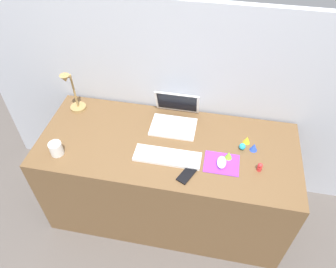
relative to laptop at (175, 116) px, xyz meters
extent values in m
plane|color=#59514C|center=(-0.01, -0.22, -0.79)|extent=(6.00, 6.00, 0.00)
cube|color=#B2B7C1|center=(-0.01, 0.17, -0.04)|extent=(2.87, 0.05, 1.51)
cube|color=brown|center=(-0.01, -0.22, -0.42)|extent=(1.67, 0.70, 0.74)
cube|color=white|center=(0.00, -0.06, -0.05)|extent=(0.30, 0.21, 0.01)
cube|color=white|center=(0.00, 0.08, 0.06)|extent=(0.30, 0.08, 0.19)
cube|color=black|center=(0.00, 0.07, 0.06)|extent=(0.27, 0.06, 0.17)
cube|color=white|center=(0.01, -0.33, -0.04)|extent=(0.41, 0.13, 0.02)
cube|color=purple|center=(0.34, -0.31, -0.05)|extent=(0.21, 0.17, 0.00)
ellipsoid|color=white|center=(0.34, -0.32, -0.03)|extent=(0.06, 0.10, 0.03)
cube|color=black|center=(0.15, -0.44, -0.05)|extent=(0.11, 0.14, 0.01)
cylinder|color=#A5844C|center=(-0.71, 0.01, -0.04)|extent=(0.11, 0.11, 0.02)
cylinder|color=#A5844C|center=(-0.71, 0.01, 0.10)|extent=(0.01, 0.01, 0.27)
cylinder|color=#A5844C|center=(-0.71, -0.02, 0.24)|extent=(0.01, 0.08, 0.08)
cone|color=#A5844C|center=(-0.71, -0.06, 0.25)|extent=(0.06, 0.06, 0.05)
cylinder|color=white|center=(-0.66, -0.43, -0.01)|extent=(0.08, 0.08, 0.09)
cone|color=yellow|center=(0.49, -0.11, -0.03)|extent=(0.05, 0.05, 0.05)
ellipsoid|color=#28B7CC|center=(0.46, -0.17, -0.03)|extent=(0.04, 0.04, 0.04)
cylinder|color=red|center=(0.56, -0.32, -0.04)|extent=(0.03, 0.03, 0.03)
sphere|color=red|center=(0.56, -0.32, -0.01)|extent=(0.03, 0.03, 0.03)
cone|color=blue|center=(0.53, -0.16, -0.03)|extent=(0.05, 0.05, 0.05)
cone|color=#8CDB33|center=(0.38, -0.26, -0.03)|extent=(0.05, 0.05, 0.05)
camera|label=1|loc=(0.26, -1.57, 1.42)|focal=33.69mm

